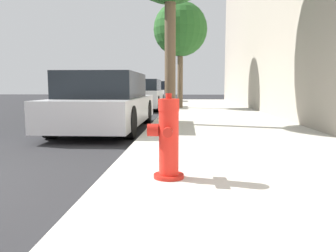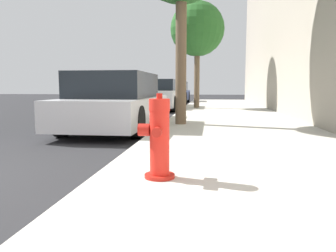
{
  "view_description": "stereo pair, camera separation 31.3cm",
  "coord_description": "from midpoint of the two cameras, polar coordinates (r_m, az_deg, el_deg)",
  "views": [
    {
      "loc": [
        2.75,
        -2.85,
        1.0
      ],
      "look_at": [
        2.51,
        1.42,
        0.49
      ],
      "focal_mm": 35.0,
      "sensor_mm": 36.0,
      "label": 1
    },
    {
      "loc": [
        3.06,
        -2.82,
        1.0
      ],
      "look_at": [
        2.51,
        1.42,
        0.49
      ],
      "focal_mm": 35.0,
      "sensor_mm": 36.0,
      "label": 2
    }
  ],
  "objects": [
    {
      "name": "parked_car_mid",
      "position": [
        14.51,
        -1.27,
        5.43
      ],
      "size": [
        1.88,
        4.2,
        1.32
      ],
      "color": "silver",
      "rests_on": "ground_plane"
    },
    {
      "name": "street_tree_far",
      "position": [
        13.97,
        5.8,
        16.4
      ],
      "size": [
        2.21,
        2.21,
        4.33
      ],
      "color": "brown",
      "rests_on": "sidewalk_slab"
    },
    {
      "name": "fire_hydrant",
      "position": [
        3.12,
        1.27,
        -2.35
      ],
      "size": [
        0.35,
        0.37,
        0.81
      ],
      "color": "red",
      "rests_on": "sidewalk_slab"
    },
    {
      "name": "parked_car_far",
      "position": [
        20.41,
        1.41,
        5.85
      ],
      "size": [
        1.82,
        4.2,
        1.33
      ],
      "color": "navy",
      "rests_on": "ground_plane"
    },
    {
      "name": "sidewalk_slab",
      "position": [
        3.08,
        21.31,
        -11.4
      ],
      "size": [
        3.45,
        40.0,
        0.13
      ],
      "color": "beige",
      "rests_on": "ground_plane"
    },
    {
      "name": "parked_car_near",
      "position": [
        7.81,
        -7.67,
        4.11
      ],
      "size": [
        1.76,
        4.48,
        1.32
      ],
      "color": "#B7B7BC",
      "rests_on": "ground_plane"
    }
  ]
}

